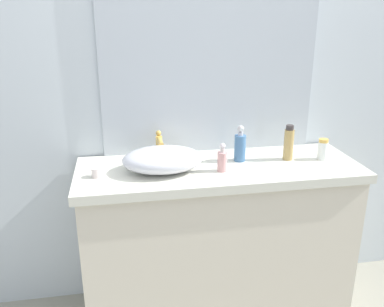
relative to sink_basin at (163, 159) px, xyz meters
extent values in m
cube|color=silver|center=(0.27, 0.31, 0.37)|extent=(6.00, 0.06, 2.60)
cube|color=beige|center=(0.29, 0.02, -0.51)|extent=(1.37, 0.46, 0.82)
cube|color=silver|center=(0.29, 0.02, -0.08)|extent=(1.41, 0.50, 0.04)
cube|color=#B2BCC6|center=(0.29, 0.27, 0.58)|extent=(1.14, 0.01, 1.27)
ellipsoid|color=silver|center=(0.00, 0.00, 0.00)|extent=(0.39, 0.27, 0.12)
cylinder|color=gold|center=(0.00, 0.16, 0.00)|extent=(0.03, 0.03, 0.12)
cylinder|color=gold|center=(0.00, 0.11, 0.05)|extent=(0.03, 0.10, 0.03)
sphere|color=gold|center=(0.00, 0.18, 0.08)|extent=(0.03, 0.03, 0.03)
cylinder|color=teal|center=(0.40, 0.07, 0.01)|extent=(0.06, 0.06, 0.14)
cylinder|color=silver|center=(0.40, 0.07, 0.09)|extent=(0.03, 0.03, 0.02)
sphere|color=silver|center=(0.40, 0.07, 0.11)|extent=(0.03, 0.03, 0.03)
cylinder|color=silver|center=(0.40, 0.06, 0.11)|extent=(0.02, 0.02, 0.02)
cylinder|color=#D89C9B|center=(0.28, -0.05, -0.01)|extent=(0.05, 0.05, 0.10)
cylinder|color=silver|center=(0.28, -0.05, 0.05)|extent=(0.02, 0.02, 0.02)
sphere|color=silver|center=(0.28, -0.05, 0.07)|extent=(0.03, 0.03, 0.03)
cylinder|color=silver|center=(0.28, -0.06, 0.07)|extent=(0.01, 0.02, 0.01)
cylinder|color=white|center=(0.83, 0.02, -0.01)|extent=(0.05, 0.05, 0.09)
cylinder|color=gold|center=(0.83, 0.02, 0.04)|extent=(0.05, 0.05, 0.02)
cylinder|color=tan|center=(0.66, 0.05, 0.02)|extent=(0.05, 0.05, 0.16)
cylinder|color=#373130|center=(0.66, 0.05, 0.11)|extent=(0.04, 0.04, 0.02)
cylinder|color=silver|center=(-0.31, -0.02, -0.04)|extent=(0.05, 0.05, 0.04)
camera|label=1|loc=(-0.18, -1.85, 0.68)|focal=38.71mm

